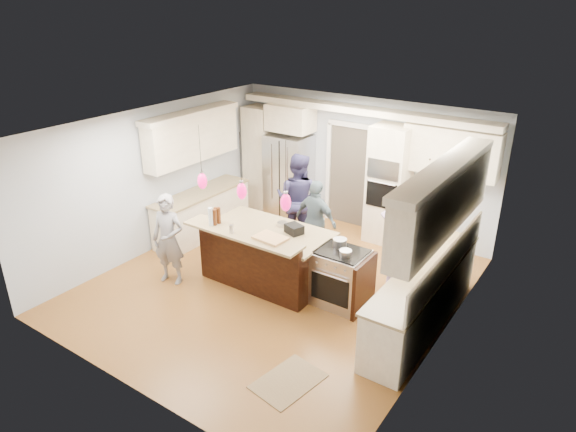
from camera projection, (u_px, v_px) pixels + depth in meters
name	position (u px, v px, depth m)	size (l,w,h in m)	color
ground_plane	(276.00, 285.00, 8.63)	(6.00, 6.00, 0.00)	#9C692A
room_shell	(275.00, 184.00, 7.91)	(5.54, 6.04, 2.72)	#B2BCC6
refrigerator	(289.00, 176.00, 11.08)	(0.90, 0.70, 1.80)	#B7B7BC
oven_column	(389.00, 185.00, 9.80)	(0.72, 0.69, 2.30)	#FFF2CE
back_upper_cabinets	(325.00, 146.00, 10.44)	(5.30, 0.61, 2.54)	#FFF2CE
right_counter_run	(430.00, 263.00, 7.17)	(0.64, 3.10, 2.51)	#FFF2CE
left_cabinets	(199.00, 185.00, 10.09)	(0.64, 2.30, 2.51)	#FFF2CE
kitchen_island	(266.00, 254.00, 8.62)	(2.10, 1.46, 1.12)	black
island_range	(342.00, 278.00, 7.96)	(0.82, 0.71, 0.92)	#B7B7BC
pendant_lights	(242.00, 191.00, 7.66)	(1.75, 0.15, 1.03)	black
person_bar_end	(169.00, 240.00, 8.47)	(0.57, 0.37, 1.56)	gray
person_far_left	(298.00, 199.00, 9.81)	(0.88, 0.68, 1.80)	#2B2950
person_far_right	(316.00, 221.00, 9.25)	(0.88, 0.37, 1.51)	slate
person_range_side	(397.00, 249.00, 8.17)	(1.01, 0.58, 1.56)	#B491C3
floor_rug	(288.00, 381.00, 6.49)	(0.61, 0.89, 0.01)	#967F52
water_bottle	(211.00, 217.00, 8.11)	(0.07, 0.07, 0.30)	silver
beer_bottle_a	(219.00, 215.00, 8.20)	(0.07, 0.07, 0.27)	#49220D
beer_bottle_b	(215.00, 217.00, 8.14)	(0.07, 0.07, 0.27)	#49220D
beer_bottle_c	(216.00, 215.00, 8.26)	(0.06, 0.06, 0.25)	#49220D
drink_can	(231.00, 229.00, 7.89)	(0.07, 0.07, 0.13)	#B7B7BC
cutting_board	(270.00, 238.00, 7.70)	(0.48, 0.34, 0.04)	tan
pot_large	(340.00, 243.00, 7.91)	(0.22, 0.22, 0.13)	#B7B7BC
pot_small	(346.00, 253.00, 7.63)	(0.19, 0.19, 0.09)	#B7B7BC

